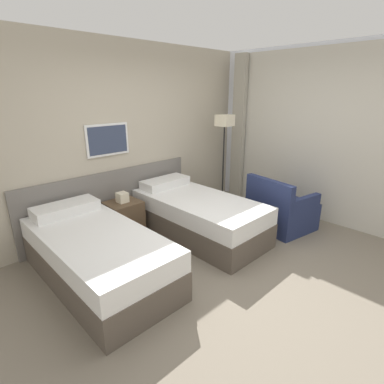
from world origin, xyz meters
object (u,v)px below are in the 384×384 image
(floor_lamp, at_px, (224,131))
(nightstand, at_px, (124,218))
(armchair, at_px, (280,211))
(bed_near_window, at_px, (198,216))
(bed_near_door, at_px, (97,255))

(floor_lamp, bearing_deg, nightstand, 172.75)
(floor_lamp, height_order, armchair, floor_lamp)
(bed_near_window, bearing_deg, armchair, -33.67)
(bed_near_window, relative_size, armchair, 2.09)
(bed_near_door, bearing_deg, bed_near_window, 0.00)
(bed_near_window, distance_m, armchair, 1.29)
(nightstand, height_order, floor_lamp, floor_lamp)
(nightstand, bearing_deg, floor_lamp, -7.25)
(bed_near_door, bearing_deg, nightstand, 42.54)
(nightstand, bearing_deg, bed_near_door, -137.46)
(armchair, bearing_deg, nightstand, 62.18)
(bed_near_door, relative_size, floor_lamp, 1.21)
(bed_near_door, xyz_separation_m, nightstand, (0.79, 0.73, -0.03))
(bed_near_door, relative_size, armchair, 2.09)
(bed_near_door, xyz_separation_m, floor_lamp, (2.70, 0.48, 1.08))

